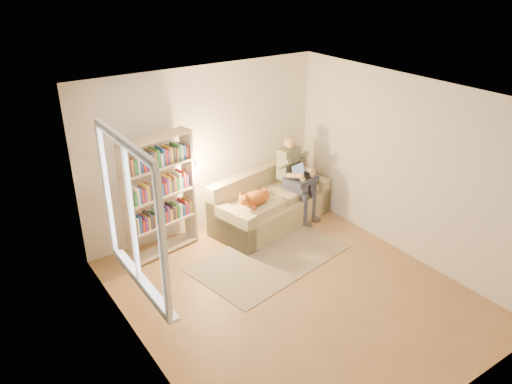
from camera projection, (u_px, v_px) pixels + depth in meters
floor at (292, 293)px, 6.56m from camera, size 4.50×4.50×0.00m
ceiling at (300, 98)px, 5.45m from camera, size 4.00×4.50×0.02m
wall_left at (139, 255)px, 4.98m from camera, size 0.02×4.50×2.60m
wall_right at (407, 168)px, 7.03m from camera, size 0.02×4.50×2.60m
wall_back at (205, 150)px, 7.68m from camera, size 4.00×0.02×2.60m
wall_front at (458, 301)px, 4.33m from camera, size 4.00×0.02×2.60m
window at (136, 239)px, 5.13m from camera, size 0.12×1.52×1.69m
sofa at (269, 205)px, 8.17m from camera, size 2.16×1.30×0.86m
person at (295, 173)px, 8.17m from camera, size 0.48×0.66×1.40m
cat at (254, 198)px, 7.62m from camera, size 0.72×0.36×0.27m
blanket at (299, 180)px, 8.10m from camera, size 0.56×0.49×0.08m
laptop at (299, 174)px, 8.07m from camera, size 0.36×0.31×0.28m
bookshelf at (160, 190)px, 7.07m from camera, size 1.23×0.46×1.81m
rug at (269, 257)px, 7.31m from camera, size 2.42×1.69×0.01m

